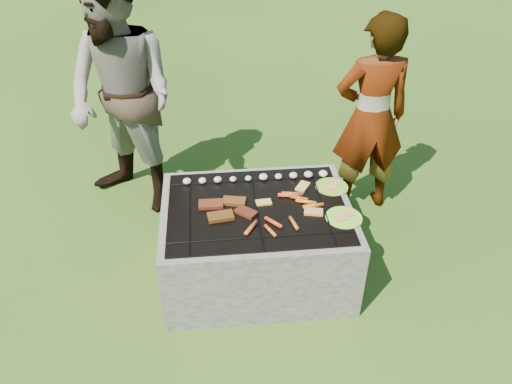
% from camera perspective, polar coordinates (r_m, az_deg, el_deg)
% --- Properties ---
extents(lawn, '(60.00, 60.00, 0.00)m').
position_cam_1_polar(lawn, '(3.79, 0.08, -9.11)').
color(lawn, '#254511').
rests_on(lawn, ground).
extents(fire_pit, '(1.30, 1.00, 0.62)m').
position_cam_1_polar(fire_pit, '(3.59, 0.08, -5.90)').
color(fire_pit, '#A7A094').
rests_on(fire_pit, ground).
extents(mushrooms, '(1.06, 0.06, 0.05)m').
position_cam_1_polar(mushrooms, '(3.65, 0.58, 1.71)').
color(mushrooms, beige).
rests_on(mushrooms, fire_pit).
extents(pork_slabs, '(0.40, 0.28, 0.02)m').
position_cam_1_polar(pork_slabs, '(3.36, -3.48, -1.88)').
color(pork_slabs, '#9F371D').
rests_on(pork_slabs, fire_pit).
extents(sausages, '(0.57, 0.47, 0.03)m').
position_cam_1_polar(sausages, '(3.35, 3.67, -1.99)').
color(sausages, '#F04627').
rests_on(sausages, fire_pit).
extents(bread_on_grate, '(0.44, 0.42, 0.02)m').
position_cam_1_polar(bread_on_grate, '(3.45, 4.76, -0.93)').
color(bread_on_grate, '#D8C26E').
rests_on(bread_on_grate, fire_pit).
extents(plate_far, '(0.26, 0.26, 0.03)m').
position_cam_1_polar(plate_far, '(3.62, 8.64, 0.57)').
color(plate_far, '#C7D031').
rests_on(plate_far, fire_pit).
extents(plate_near, '(0.27, 0.27, 0.03)m').
position_cam_1_polar(plate_near, '(3.35, 10.00, -2.93)').
color(plate_near, '#D1FB3C').
rests_on(plate_near, fire_pit).
extents(cook, '(0.62, 0.42, 1.67)m').
position_cam_1_polar(cook, '(4.12, 12.99, 8.29)').
color(cook, '#A7988B').
rests_on(cook, ground).
extents(bystander, '(1.22, 1.19, 1.98)m').
position_cam_1_polar(bystander, '(4.11, -15.02, 10.30)').
color(bystander, '#A19586').
rests_on(bystander, ground).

